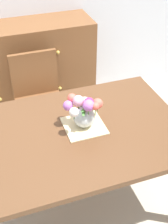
{
  "coord_description": "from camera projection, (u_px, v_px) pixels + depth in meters",
  "views": [
    {
      "loc": [
        -0.46,
        -1.44,
        2.07
      ],
      "look_at": [
        0.05,
        0.03,
        0.87
      ],
      "focal_mm": 48.69,
      "sensor_mm": 36.0,
      "label": 1
    }
  ],
  "objects": [
    {
      "name": "ground_plane",
      "position": [
        79.0,
        201.0,
        2.46
      ],
      "size": [
        12.0,
        12.0,
        0.0
      ],
      "primitive_type": "plane",
      "color": "#B7AD99"
    },
    {
      "name": "dining_table",
      "position": [
        78.0,
        141.0,
        2.06
      ],
      "size": [
        1.44,
        0.98,
        0.75
      ],
      "color": "brown",
      "rests_on": "ground_plane"
    },
    {
      "name": "chair_far",
      "position": [
        39.0,
        96.0,
        2.74
      ],
      "size": [
        0.42,
        0.42,
        0.9
      ],
      "rotation": [
        0.0,
        0.0,
        3.14
      ],
      "color": "brown",
      "rests_on": "ground_plane"
    },
    {
      "name": "dresser",
      "position": [
        25.0,
        72.0,
        3.12
      ],
      "size": [
        1.4,
        0.47,
        1.0
      ],
      "color": "brown",
      "rests_on": "ground_plane"
    },
    {
      "name": "placemat",
      "position": [
        84.0,
        126.0,
        2.04
      ],
      "size": [
        0.27,
        0.27,
        0.01
      ],
      "primitive_type": "cube",
      "color": "#CCB789",
      "rests_on": "dining_table"
    },
    {
      "name": "flower_vase",
      "position": [
        84.0,
        110.0,
        1.96
      ],
      "size": [
        0.24,
        0.21,
        0.23
      ],
      "color": "silver",
      "rests_on": "placemat"
    }
  ]
}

